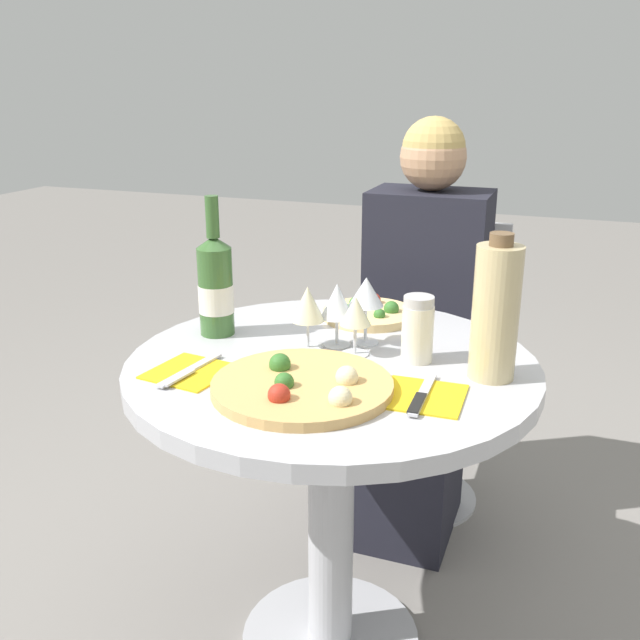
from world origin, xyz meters
name	(u,v)px	position (x,y,z in m)	size (l,w,h in m)	color
dining_table	(331,430)	(0.00, 0.00, 0.57)	(0.86, 0.86, 0.73)	#B2B2B7
chair_behind_diner	(427,366)	(0.05, 0.75, 0.44)	(0.42, 0.42, 0.88)	#ADADB2
seated_diner	(418,351)	(0.05, 0.61, 0.54)	(0.34, 0.46, 1.20)	black
pizza_large	(303,386)	(0.00, -0.17, 0.75)	(0.34, 0.34, 0.05)	tan
pizza_small_far	(369,313)	(-0.01, 0.29, 0.75)	(0.23, 0.23, 0.05)	#E5C17F
wine_bottle	(216,286)	(-0.30, 0.06, 0.85)	(0.08, 0.08, 0.32)	#38602D
tall_carafe	(496,312)	(0.32, 0.03, 0.87)	(0.09, 0.09, 0.29)	tan
sugar_shaker	(418,329)	(0.17, 0.06, 0.80)	(0.07, 0.07, 0.14)	silver
wine_glass_center	(337,302)	(-0.02, 0.08, 0.83)	(0.07, 0.07, 0.14)	silver
wine_glass_front_left	(308,305)	(-0.07, 0.05, 0.83)	(0.07, 0.07, 0.14)	silver
wine_glass_back_right	(366,293)	(0.04, 0.12, 0.85)	(0.08, 0.08, 0.15)	silver
wine_glass_front_right	(355,312)	(0.04, 0.05, 0.83)	(0.07, 0.07, 0.13)	silver
place_setting_left	(189,372)	(-0.24, -0.17, 0.74)	(0.17, 0.19, 0.01)	gold
place_setting_right	(422,396)	(0.22, -0.12, 0.74)	(0.15, 0.19, 0.01)	gold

